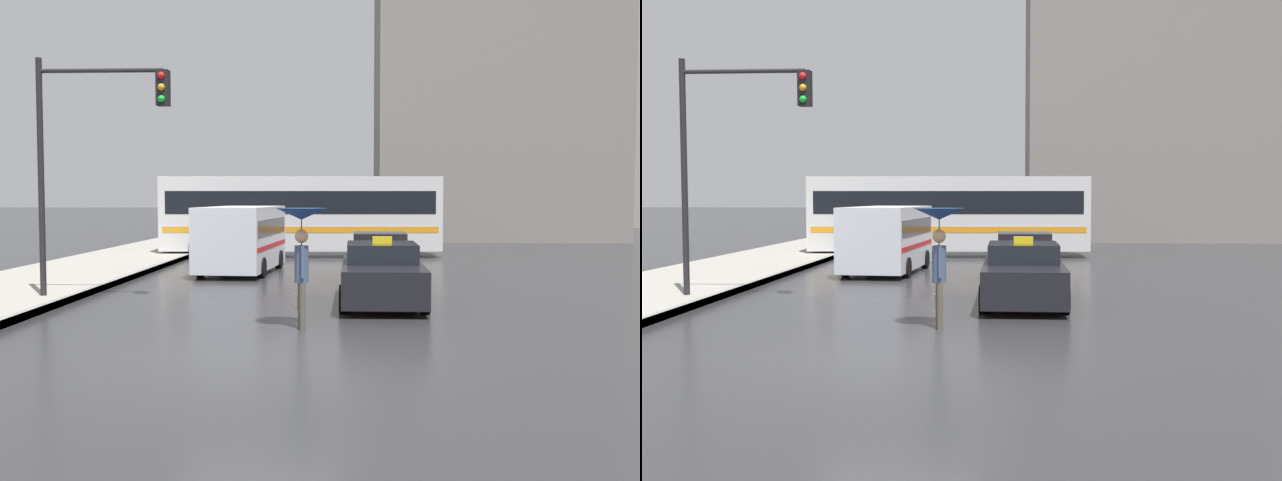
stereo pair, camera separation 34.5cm
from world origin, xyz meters
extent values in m
plane|color=#2D2D30|center=(0.00, 0.00, 0.00)|extent=(300.00, 300.00, 0.00)
cube|color=black|center=(2.10, 5.99, 0.56)|extent=(1.80, 4.36, 0.79)
cube|color=black|center=(2.10, 6.20, 1.17)|extent=(1.58, 1.96, 0.44)
cylinder|color=black|center=(2.95, 4.64, 0.30)|extent=(0.20, 0.60, 0.60)
cylinder|color=black|center=(1.24, 4.64, 0.30)|extent=(0.20, 0.60, 0.60)
cylinder|color=black|center=(2.95, 7.34, 0.30)|extent=(0.20, 0.60, 0.60)
cylinder|color=black|center=(1.24, 7.34, 0.30)|extent=(0.20, 0.60, 0.60)
cube|color=yellow|center=(2.10, 5.99, 1.47)|extent=(0.44, 0.16, 0.16)
cube|color=maroon|center=(2.23, 11.65, 0.55)|extent=(1.80, 4.43, 0.78)
cube|color=black|center=(2.23, 11.87, 1.15)|extent=(1.58, 1.99, 0.41)
cylinder|color=black|center=(3.08, 10.28, 0.30)|extent=(0.20, 0.60, 0.60)
cylinder|color=black|center=(1.37, 10.28, 0.30)|extent=(0.20, 0.60, 0.60)
cylinder|color=black|center=(3.08, 13.02, 0.30)|extent=(0.20, 0.60, 0.60)
cylinder|color=black|center=(1.37, 13.02, 0.30)|extent=(0.20, 0.60, 0.60)
cube|color=silver|center=(-2.18, 12.89, 1.15)|extent=(2.36, 5.17, 1.97)
cube|color=black|center=(-2.18, 12.89, 1.49)|extent=(2.35, 4.77, 0.51)
cube|color=red|center=(-2.18, 12.89, 0.90)|extent=(2.37, 4.97, 0.14)
cylinder|color=black|center=(-1.34, 11.32, 0.32)|extent=(0.25, 0.64, 0.63)
cylinder|color=black|center=(-3.23, 11.46, 0.32)|extent=(0.25, 0.64, 0.63)
cylinder|color=black|center=(-1.12, 14.33, 0.32)|extent=(0.25, 0.64, 0.63)
cylinder|color=black|center=(-3.01, 14.47, 0.32)|extent=(0.25, 0.64, 0.63)
cube|color=silver|center=(-0.75, 19.82, 1.76)|extent=(11.45, 3.04, 3.00)
cube|color=black|center=(-0.75, 19.82, 2.22)|extent=(10.89, 3.03, 0.91)
cube|color=orange|center=(-0.75, 19.82, 1.14)|extent=(11.11, 3.05, 0.24)
cylinder|color=black|center=(-4.65, 18.43, 0.48)|extent=(0.97, 0.33, 0.96)
cylinder|color=black|center=(-4.77, 20.83, 0.48)|extent=(0.97, 0.33, 0.96)
cylinder|color=black|center=(3.00, 18.80, 0.48)|extent=(0.97, 0.33, 0.96)
cylinder|color=black|center=(2.88, 21.19, 0.48)|extent=(0.97, 0.33, 0.96)
cylinder|color=#4C473D|center=(0.50, 2.63, 0.43)|extent=(0.14, 0.14, 0.87)
cylinder|color=#4C473D|center=(0.46, 2.85, 0.43)|extent=(0.14, 0.14, 0.87)
cylinder|color=#3D4C6B|center=(0.48, 2.74, 1.21)|extent=(0.30, 0.30, 0.69)
sphere|color=tan|center=(0.48, 2.74, 1.73)|extent=(0.25, 0.25, 0.25)
cylinder|color=#3D4C6B|center=(0.51, 2.57, 1.26)|extent=(0.08, 0.08, 0.58)
cylinder|color=#3D4C6B|center=(0.45, 2.91, 1.26)|extent=(0.08, 0.08, 0.58)
cone|color=navy|center=(0.48, 2.74, 2.15)|extent=(0.95, 0.95, 0.21)
cylinder|color=black|center=(0.48, 2.74, 1.80)|extent=(0.02, 0.02, 0.69)
cube|color=white|center=(0.39, 2.98, 0.48)|extent=(0.13, 0.19, 0.28)
cylinder|color=black|center=(-5.72, 5.80, 2.81)|extent=(0.14, 0.14, 5.61)
cylinder|color=black|center=(-4.30, 5.80, 5.31)|extent=(2.85, 0.10, 0.10)
cube|color=black|center=(-2.87, 5.80, 4.91)|extent=(0.28, 0.28, 0.80)
sphere|color=red|center=(-2.87, 5.64, 5.17)|extent=(0.16, 0.16, 0.16)
sphere|color=orange|center=(-2.87, 5.64, 4.91)|extent=(0.16, 0.16, 0.16)
sphere|color=green|center=(-2.87, 5.64, 4.65)|extent=(0.16, 0.16, 0.16)
cube|color=gray|center=(22.73, 52.13, 18.03)|extent=(13.22, 8.00, 36.06)
camera|label=1|loc=(1.47, -11.08, 2.48)|focal=42.00mm
camera|label=2|loc=(1.81, -11.06, 2.48)|focal=42.00mm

